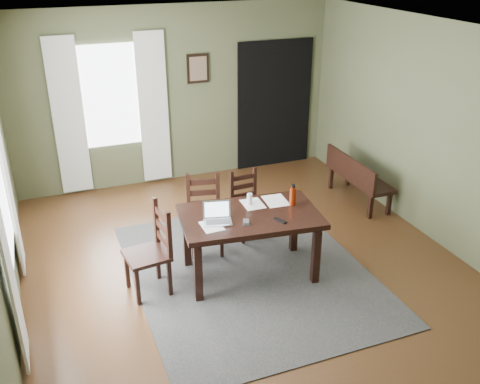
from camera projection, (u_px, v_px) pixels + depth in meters
name	position (u px, v px, depth m)	size (l,w,h in m)	color
ground	(249.00, 272.00, 6.23)	(5.00, 6.00, 0.01)	#492C16
room_shell	(251.00, 124.00, 5.47)	(5.02, 6.02, 2.71)	#525739
rug	(249.00, 272.00, 6.23)	(2.60, 3.20, 0.01)	#363636
dining_table	(250.00, 222.00, 5.92)	(1.62, 1.08, 0.76)	black
chair_end	(151.00, 251.00, 5.70)	(0.49, 0.49, 1.01)	black
chair_back_left	(205.00, 215.00, 6.50)	(0.50, 0.50, 0.97)	black
chair_back_right	(247.00, 205.00, 6.86)	(0.40, 0.40, 0.86)	black
bench	(356.00, 175.00, 7.75)	(0.40, 1.26, 0.71)	black
laptop	(217.00, 216.00, 5.72)	(0.35, 0.30, 0.20)	#B7B7BC
computer_mouse	(246.00, 222.00, 5.67)	(0.06, 0.11, 0.04)	#3F3F42
tv_remote	(280.00, 221.00, 5.72)	(0.04, 0.16, 0.02)	black
drinking_glass	(250.00, 199.00, 6.07)	(0.06, 0.06, 0.13)	silver
water_bottle	(293.00, 196.00, 6.04)	(0.08, 0.08, 0.25)	#AA2F0D
paper_a	(212.00, 226.00, 5.63)	(0.21, 0.27, 0.00)	white
paper_c	(253.00, 204.00, 6.10)	(0.23, 0.30, 0.00)	white
paper_d	(276.00, 201.00, 6.18)	(0.25, 0.33, 0.00)	white
window_back	(110.00, 96.00, 7.79)	(1.00, 0.01, 1.50)	white
curtain_left_near	(5.00, 249.00, 4.40)	(0.03, 0.48, 2.30)	silver
curtain_left_far	(6.00, 175.00, 5.78)	(0.03, 0.48, 2.30)	silver
curtain_back_left	(69.00, 118.00, 7.67)	(0.44, 0.03, 2.30)	silver
curtain_back_right	(154.00, 109.00, 8.08)	(0.44, 0.03, 2.30)	silver
framed_picture	(198.00, 68.00, 8.11)	(0.34, 0.03, 0.44)	black
doorway_back	(275.00, 105.00, 8.83)	(1.30, 0.03, 2.10)	black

